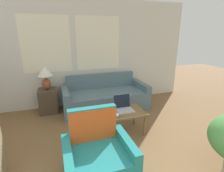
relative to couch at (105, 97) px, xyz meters
name	(u,v)px	position (x,y,z in m)	size (l,w,h in m)	color
wall_back	(77,54)	(-0.57, 0.47, 1.05)	(5.94, 0.06, 2.60)	silver
couch	(105,97)	(0.00, 0.00, 0.00)	(2.04, 0.91, 0.80)	slate
armchair	(98,159)	(-0.72, -2.11, 0.01)	(0.84, 0.71, 0.88)	teal
side_table	(48,101)	(-1.33, 0.16, 0.02)	(0.41, 0.41, 0.56)	#4C3D2D
table_lamp	(45,75)	(-1.33, 0.16, 0.65)	(0.34, 0.34, 0.54)	brown
coffee_table	(121,114)	(-0.06, -1.24, 0.12)	(0.87, 0.53, 0.43)	brown
laptop	(124,107)	(0.02, -1.18, 0.23)	(0.31, 0.31, 0.26)	#B7B7BC
cup_navy	(106,112)	(-0.36, -1.28, 0.22)	(0.10, 0.10, 0.10)	#B23D38
cup_yellow	(103,110)	(-0.37, -1.15, 0.22)	(0.08, 0.08, 0.08)	gold
snack_bowl	(115,115)	(-0.22, -1.38, 0.21)	(0.14, 0.14, 0.07)	white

